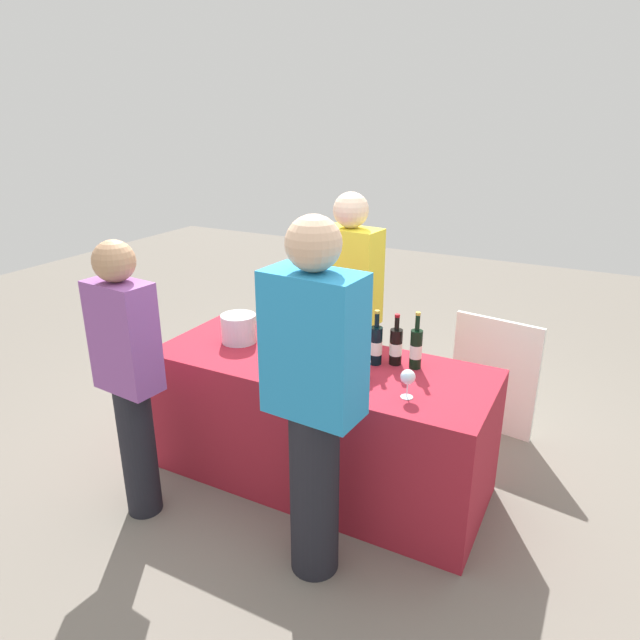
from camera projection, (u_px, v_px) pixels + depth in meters
name	position (u px, v px, depth m)	size (l,w,h in m)	color
ground_plane	(320.00, 477.00, 3.49)	(12.00, 12.00, 0.00)	slate
tasting_table	(320.00, 422.00, 3.35)	(1.95, 0.77, 0.78)	maroon
wine_bottle_0	(272.00, 326.00, 3.43)	(0.07, 0.07, 0.30)	black
wine_bottle_1	(300.00, 328.00, 3.42)	(0.08, 0.08, 0.30)	black
wine_bottle_2	(355.00, 342.00, 3.20)	(0.08, 0.08, 0.29)	black
wine_bottle_3	(376.00, 345.00, 3.15)	(0.07, 0.07, 0.32)	black
wine_bottle_4	(396.00, 346.00, 3.15)	(0.07, 0.07, 0.30)	black
wine_bottle_5	(416.00, 348.00, 3.10)	(0.07, 0.07, 0.33)	black
wine_glass_0	(288.00, 346.00, 3.17)	(0.07, 0.07, 0.14)	silver
wine_glass_1	(322.00, 351.00, 3.09)	(0.07, 0.07, 0.15)	silver
wine_glass_2	(364.00, 362.00, 2.97)	(0.07, 0.07, 0.14)	silver
wine_glass_3	(408.00, 378.00, 2.77)	(0.08, 0.08, 0.15)	silver
ice_bucket	(239.00, 328.00, 3.46)	(0.21, 0.21, 0.17)	silver
server_pouring	(349.00, 309.00, 3.70)	(0.41, 0.25, 1.66)	black
guest_0	(128.00, 373.00, 2.92)	(0.36, 0.22, 1.55)	black
guest_1	(314.00, 396.00, 2.49)	(0.44, 0.26, 1.74)	black
menu_board	(494.00, 376.00, 3.88)	(0.59, 0.03, 0.82)	white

